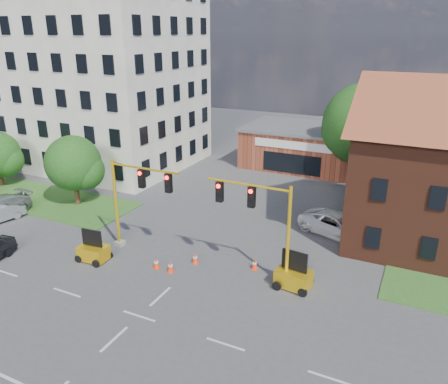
# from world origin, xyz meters

# --- Properties ---
(ground) EXTENTS (120.00, 120.00, 0.00)m
(ground) POSITION_xyz_m (0.00, 0.00, 0.00)
(ground) COLOR #444447
(ground) RESTS_ON ground
(grass_verge_nw) EXTENTS (22.00, 6.00, 0.08)m
(grass_verge_nw) POSITION_xyz_m (-20.00, 10.00, 0.04)
(grass_verge_nw) COLOR #2C5A21
(grass_verge_nw) RESTS_ON ground
(lane_markings) EXTENTS (60.00, 36.00, 0.01)m
(lane_markings) POSITION_xyz_m (0.00, -3.00, 0.01)
(lane_markings) COLOR silver
(lane_markings) RESTS_ON ground
(office_block) EXTENTS (18.40, 15.40, 20.60)m
(office_block) POSITION_xyz_m (-20.00, 21.90, 10.31)
(office_block) COLOR beige
(office_block) RESTS_ON ground
(brick_shop) EXTENTS (12.40, 8.40, 4.30)m
(brick_shop) POSITION_xyz_m (0.00, 29.98, 2.16)
(brick_shop) COLOR maroon
(brick_shop) RESTS_ON ground
(tree_large) EXTENTS (8.17, 7.78, 9.58)m
(tree_large) POSITION_xyz_m (6.90, 27.08, 5.45)
(tree_large) COLOR #3B2915
(tree_large) RESTS_ON ground
(tree_nw_front) EXTENTS (4.82, 4.59, 5.98)m
(tree_nw_front) POSITION_xyz_m (-13.77, 10.58, 3.53)
(tree_nw_front) COLOR #3B2915
(tree_nw_front) RESTS_ON ground
(signal_mast_west) EXTENTS (5.30, 0.60, 6.20)m
(signal_mast_west) POSITION_xyz_m (-4.36, 6.00, 3.92)
(signal_mast_west) COLOR gray
(signal_mast_west) RESTS_ON ground
(signal_mast_east) EXTENTS (5.30, 0.60, 6.20)m
(signal_mast_east) POSITION_xyz_m (4.36, 6.00, 3.92)
(signal_mast_east) COLOR gray
(signal_mast_east) RESTS_ON ground
(trailer_west) EXTENTS (1.92, 1.37, 2.08)m
(trailer_west) POSITION_xyz_m (-6.13, 3.57, 0.65)
(trailer_west) COLOR yellow
(trailer_west) RESTS_ON ground
(trailer_east) EXTENTS (2.09, 1.52, 2.23)m
(trailer_east) POSITION_xyz_m (6.41, 6.13, 0.70)
(trailer_east) COLOR yellow
(trailer_east) RESTS_ON ground
(cone_a) EXTENTS (0.40, 0.40, 0.70)m
(cone_a) POSITION_xyz_m (-1.94, 4.50, 0.34)
(cone_a) COLOR #FF370D
(cone_a) RESTS_ON ground
(cone_b) EXTENTS (0.40, 0.40, 0.70)m
(cone_b) POSITION_xyz_m (-0.91, 4.51, 0.34)
(cone_b) COLOR #FF370D
(cone_b) RESTS_ON ground
(cone_c) EXTENTS (0.40, 0.40, 0.70)m
(cone_c) POSITION_xyz_m (-0.07, 6.10, 0.34)
(cone_c) COLOR #FF370D
(cone_c) RESTS_ON ground
(cone_d) EXTENTS (0.40, 0.40, 0.70)m
(cone_d) POSITION_xyz_m (3.63, 7.06, 0.34)
(cone_d) COLOR #FF370D
(cone_d) RESTS_ON ground
(pickup_white) EXTENTS (6.42, 4.50, 1.63)m
(pickup_white) POSITION_xyz_m (7.31, 14.14, 0.81)
(pickup_white) COLOR white
(pickup_white) RESTS_ON ground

